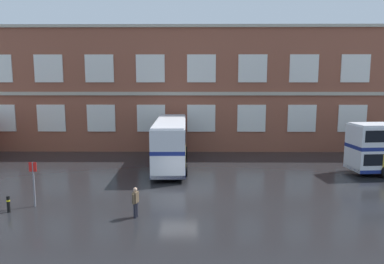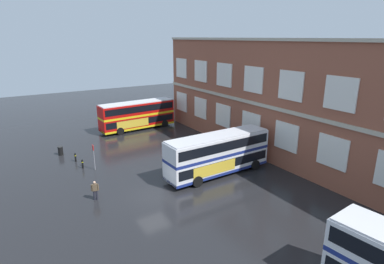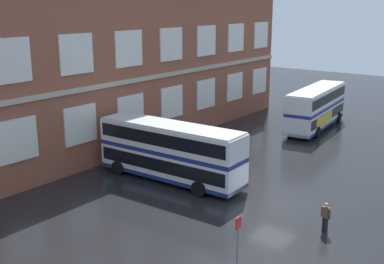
% 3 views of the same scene
% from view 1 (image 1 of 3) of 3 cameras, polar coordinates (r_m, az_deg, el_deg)
% --- Properties ---
extents(ground_plane, '(120.00, 120.00, 0.00)m').
position_cam_1_polar(ground_plane, '(26.19, -1.93, -8.35)').
color(ground_plane, black).
extents(brick_terminal_building, '(46.82, 8.19, 13.02)m').
position_cam_1_polar(brick_terminal_building, '(41.08, 1.39, 6.68)').
color(brick_terminal_building, brown).
rests_on(brick_terminal_building, ground).
extents(double_decker_middle, '(3.07, 11.06, 4.07)m').
position_cam_1_polar(double_decker_middle, '(31.16, -3.40, -1.62)').
color(double_decker_middle, silver).
rests_on(double_decker_middle, ground).
extents(waiting_passenger, '(0.34, 0.64, 1.70)m').
position_cam_1_polar(waiting_passenger, '(20.18, -8.96, -10.77)').
color(waiting_passenger, black).
rests_on(waiting_passenger, ground).
extents(bus_stand_flag, '(0.44, 0.10, 2.70)m').
position_cam_1_polar(bus_stand_flag, '(23.35, -23.84, -6.95)').
color(bus_stand_flag, slate).
rests_on(bus_stand_flag, ground).
extents(safety_bollard_east, '(0.19, 0.19, 0.95)m').
position_cam_1_polar(safety_bollard_east, '(23.30, -27.11, -10.12)').
color(safety_bollard_east, black).
rests_on(safety_bollard_east, ground).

